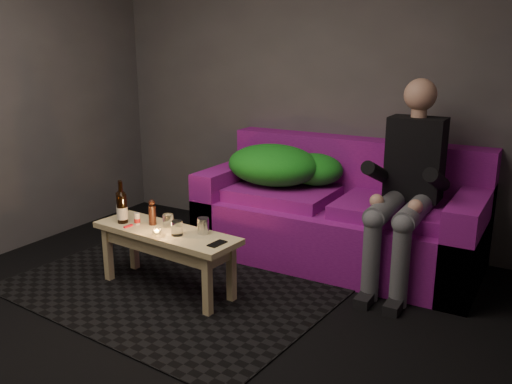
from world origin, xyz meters
TOP-DOWN VIEW (x-y plane):
  - floor at (0.00, 0.00)m, footprint 4.50×4.50m
  - room at (0.00, 0.47)m, footprint 4.50×4.50m
  - rug at (-0.37, 0.70)m, footprint 2.32×1.78m
  - sofa at (0.44, 1.82)m, footprint 2.17×0.98m
  - green_blanket at (-0.09, 1.81)m, footprint 0.95×0.65m
  - person at (0.99, 1.65)m, footprint 0.39×0.90m
  - coffee_table at (-0.37, 0.65)m, footprint 1.12×0.44m
  - beer_bottle_a at (-0.80, 0.68)m, footprint 0.07×0.07m
  - beer_bottle_b at (-0.74, 0.62)m, footprint 0.08×0.08m
  - salt_shaker at (-0.62, 0.64)m, footprint 0.05×0.05m
  - pepper_mill at (-0.52, 0.70)m, footprint 0.05×0.05m
  - tumbler_back at (-0.41, 0.72)m, footprint 0.10×0.10m
  - tealight at (-0.35, 0.53)m, footprint 0.06×0.06m
  - tumbler_front at (-0.24, 0.61)m, footprint 0.10×0.10m
  - steel_cup at (-0.11, 0.72)m, footprint 0.10×0.10m
  - smartphone at (0.08, 0.60)m, footprint 0.08×0.14m
  - red_lighter at (-0.64, 0.57)m, footprint 0.03×0.07m

SIDE VIEW (x-z plane):
  - floor at x=0.00m, z-range 0.00..0.00m
  - rug at x=-0.37m, z-range 0.00..0.01m
  - sofa at x=0.44m, z-range -0.13..0.80m
  - coffee_table at x=-0.37m, z-range 0.14..0.59m
  - smartphone at x=0.08m, z-range 0.45..0.46m
  - red_lighter at x=-0.64m, z-range 0.45..0.46m
  - tealight at x=-0.35m, z-range 0.45..0.49m
  - salt_shaker at x=-0.62m, z-range 0.45..0.53m
  - tumbler_back at x=-0.41m, z-range 0.45..0.54m
  - tumbler_front at x=-0.24m, z-range 0.45..0.55m
  - steel_cup at x=-0.11m, z-range 0.45..0.56m
  - pepper_mill at x=-0.52m, z-range 0.45..0.59m
  - beer_bottle_a at x=-0.80m, z-range 0.41..0.70m
  - beer_bottle_b at x=-0.74m, z-range 0.41..0.71m
  - green_blanket at x=-0.09m, z-range 0.54..0.86m
  - person at x=0.99m, z-range 0.03..1.47m
  - room at x=0.00m, z-range -0.61..3.89m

